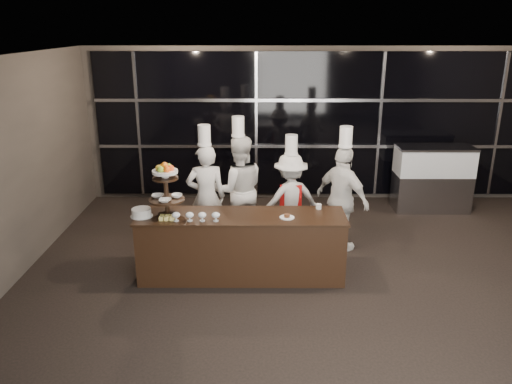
{
  "coord_description": "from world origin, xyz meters",
  "views": [
    {
      "loc": [
        -1.16,
        -4.7,
        3.37
      ],
      "look_at": [
        -1.19,
        1.91,
        1.15
      ],
      "focal_mm": 35.0,
      "sensor_mm": 36.0,
      "label": 1
    }
  ],
  "objects_px": {
    "display_case": "(433,175)",
    "chef_d": "(342,198)",
    "layer_cake": "(141,213)",
    "display_stand": "(166,186)",
    "chef_c": "(290,199)",
    "chef_a": "(206,196)",
    "buffet_counter": "(241,246)",
    "chef_b": "(239,189)"
  },
  "relations": [
    {
      "from": "layer_cake",
      "to": "chef_c",
      "type": "bearing_deg",
      "value": 29.85
    },
    {
      "from": "layer_cake",
      "to": "chef_d",
      "type": "relative_size",
      "value": 0.15
    },
    {
      "from": "display_stand",
      "to": "chef_a",
      "type": "bearing_deg",
      "value": 66.21
    },
    {
      "from": "buffet_counter",
      "to": "chef_d",
      "type": "height_order",
      "value": "chef_d"
    },
    {
      "from": "display_stand",
      "to": "chef_c",
      "type": "bearing_deg",
      "value": 33.33
    },
    {
      "from": "display_case",
      "to": "chef_b",
      "type": "distance_m",
      "value": 3.89
    },
    {
      "from": "display_stand",
      "to": "chef_b",
      "type": "distance_m",
      "value": 1.6
    },
    {
      "from": "display_case",
      "to": "chef_c",
      "type": "distance_m",
      "value": 3.18
    },
    {
      "from": "buffet_counter",
      "to": "chef_a",
      "type": "relative_size",
      "value": 1.44
    },
    {
      "from": "chef_a",
      "to": "chef_d",
      "type": "relative_size",
      "value": 1.0
    },
    {
      "from": "buffet_counter",
      "to": "chef_c",
      "type": "height_order",
      "value": "chef_c"
    },
    {
      "from": "buffet_counter",
      "to": "chef_b",
      "type": "height_order",
      "value": "chef_b"
    },
    {
      "from": "display_stand",
      "to": "chef_d",
      "type": "xyz_separation_m",
      "value": [
        2.52,
        0.89,
        -0.49
      ]
    },
    {
      "from": "display_stand",
      "to": "chef_a",
      "type": "height_order",
      "value": "chef_a"
    },
    {
      "from": "buffet_counter",
      "to": "layer_cake",
      "type": "relative_size",
      "value": 9.47
    },
    {
      "from": "display_case",
      "to": "chef_b",
      "type": "bearing_deg",
      "value": -157.74
    },
    {
      "from": "buffet_counter",
      "to": "display_stand",
      "type": "distance_m",
      "value": 1.33
    },
    {
      "from": "display_stand",
      "to": "layer_cake",
      "type": "xyz_separation_m",
      "value": [
        -0.34,
        -0.05,
        -0.37
      ]
    },
    {
      "from": "chef_b",
      "to": "chef_d",
      "type": "bearing_deg",
      "value": -11.92
    },
    {
      "from": "display_stand",
      "to": "display_case",
      "type": "height_order",
      "value": "display_stand"
    },
    {
      "from": "display_case",
      "to": "chef_a",
      "type": "relative_size",
      "value": 0.71
    },
    {
      "from": "chef_c",
      "to": "chef_a",
      "type": "bearing_deg",
      "value": -172.5
    },
    {
      "from": "chef_a",
      "to": "chef_b",
      "type": "height_order",
      "value": "chef_b"
    },
    {
      "from": "chef_c",
      "to": "chef_b",
      "type": "bearing_deg",
      "value": 174.35
    },
    {
      "from": "layer_cake",
      "to": "display_case",
      "type": "distance_m",
      "value": 5.58
    },
    {
      "from": "display_stand",
      "to": "chef_b",
      "type": "bearing_deg",
      "value": 52.98
    },
    {
      "from": "display_case",
      "to": "chef_c",
      "type": "relative_size",
      "value": 0.79
    },
    {
      "from": "chef_c",
      "to": "chef_d",
      "type": "xyz_separation_m",
      "value": [
        0.78,
        -0.26,
        0.1
      ]
    },
    {
      "from": "layer_cake",
      "to": "chef_d",
      "type": "distance_m",
      "value": 3.01
    },
    {
      "from": "display_stand",
      "to": "chef_d",
      "type": "height_order",
      "value": "chef_d"
    },
    {
      "from": "chef_c",
      "to": "chef_d",
      "type": "distance_m",
      "value": 0.83
    },
    {
      "from": "display_stand",
      "to": "chef_c",
      "type": "distance_m",
      "value": 2.16
    },
    {
      "from": "display_case",
      "to": "display_stand",
      "type": "bearing_deg",
      "value": -149.18
    },
    {
      "from": "display_case",
      "to": "chef_d",
      "type": "distance_m",
      "value": 2.7
    },
    {
      "from": "display_stand",
      "to": "chef_d",
      "type": "bearing_deg",
      "value": 19.41
    },
    {
      "from": "display_case",
      "to": "chef_a",
      "type": "distance_m",
      "value": 4.44
    },
    {
      "from": "layer_cake",
      "to": "chef_a",
      "type": "xyz_separation_m",
      "value": [
        0.77,
        1.02,
        -0.11
      ]
    },
    {
      "from": "layer_cake",
      "to": "chef_a",
      "type": "distance_m",
      "value": 1.28
    },
    {
      "from": "layer_cake",
      "to": "chef_c",
      "type": "xyz_separation_m",
      "value": [
        2.08,
        1.19,
        -0.22
      ]
    },
    {
      "from": "layer_cake",
      "to": "display_case",
      "type": "height_order",
      "value": "display_case"
    },
    {
      "from": "chef_a",
      "to": "chef_d",
      "type": "xyz_separation_m",
      "value": [
        2.09,
        -0.08,
        -0.01
      ]
    },
    {
      "from": "display_case",
      "to": "chef_a",
      "type": "bearing_deg",
      "value": -157.14
    }
  ]
}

